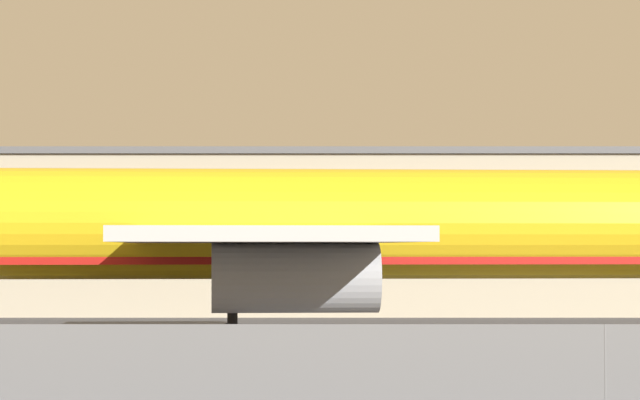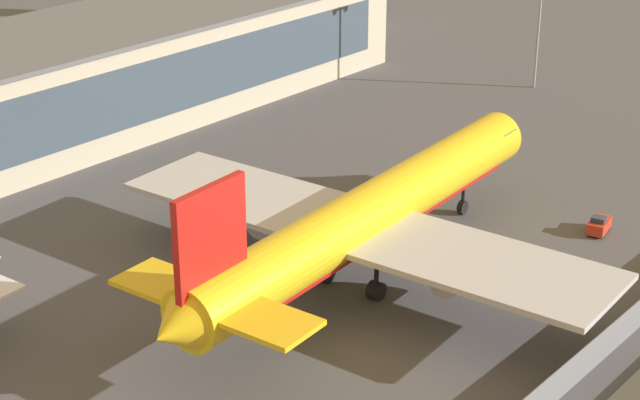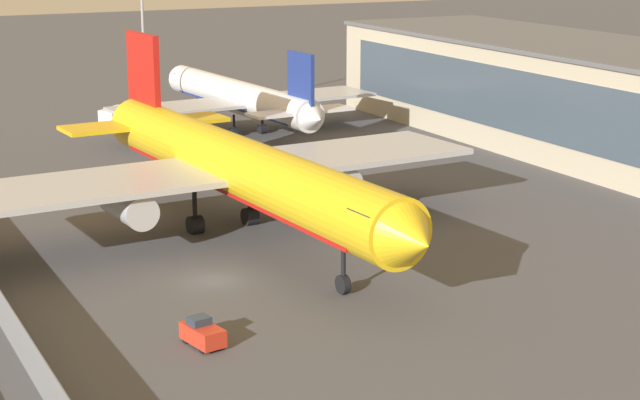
# 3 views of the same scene
# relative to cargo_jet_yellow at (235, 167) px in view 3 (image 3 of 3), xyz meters

# --- Properties ---
(ground_plane) EXTENTS (500.00, 500.00, 0.00)m
(ground_plane) POSITION_rel_cargo_jet_yellow_xyz_m (10.36, -6.01, -5.95)
(ground_plane) COLOR #4C4C51
(cargo_jet_yellow) EXTENTS (53.32, 45.82, 15.59)m
(cargo_jet_yellow) POSITION_rel_cargo_jet_yellow_xyz_m (0.00, 0.00, 0.00)
(cargo_jet_yellow) COLOR yellow
(cargo_jet_yellow) RESTS_ON ground
(passenger_jet_white) EXTENTS (40.57, 34.91, 11.79)m
(passenger_jet_white) POSITION_rel_cargo_jet_yellow_xyz_m (-42.85, 18.35, -1.45)
(passenger_jet_white) COLOR white
(passenger_jet_white) RESTS_ON ground
(baggage_tug) EXTENTS (3.44, 2.16, 1.80)m
(baggage_tug) POSITION_rel_cargo_jet_yellow_xyz_m (21.82, -11.25, -5.15)
(baggage_tug) COLOR red
(baggage_tug) RESTS_ON ground
(ops_van) EXTENTS (5.16, 5.16, 2.48)m
(ops_van) POSITION_rel_cargo_jet_yellow_xyz_m (-55.07, 5.35, -4.67)
(ops_van) COLOR white
(ops_van) RESTS_ON ground
(apron_light_mast_apron_west) EXTENTS (3.20, 0.40, 24.06)m
(apron_light_mast_apron_west) POSITION_rel_cargo_jet_yellow_xyz_m (-53.47, 9.22, 7.38)
(apron_light_mast_apron_west) COLOR #93969B
(apron_light_mast_apron_west) RESTS_ON ground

